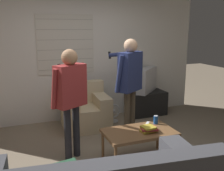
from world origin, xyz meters
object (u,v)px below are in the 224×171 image
Objects in this scene: coffee_table at (139,134)px; floor_fan at (113,113)px; person_left_standing at (70,90)px; armchair_beige at (85,110)px; book_stack at (149,129)px; spare_remote at (147,124)px; person_right_standing at (130,76)px; soda_can at (156,120)px; tv at (147,80)px.

floor_fan is at bearing 81.68° from coffee_table.
floor_fan is at bearing 19.17° from person_left_standing.
person_left_standing is at bearing 68.33° from armchair_beige.
book_stack reaches higher than spare_remote.
armchair_beige reaches higher than book_stack.
person_right_standing reaches higher than soda_can.
person_left_standing is (-0.86, 0.45, 0.60)m from coffee_table.
book_stack is at bearing -76.30° from spare_remote.
soda_can is at bearing 119.68° from armchair_beige.
coffee_table is 1.48× the size of tv.
person_left_standing is at bearing 151.87° from book_stack.
soda_can is at bearing -85.31° from floor_fan.
coffee_table is at bearing -55.09° from person_left_standing.
armchair_beige is at bearing 103.07° from coffee_table.
tv is 1.04m from floor_fan.
coffee_table reaches higher than floor_fan.
tv reaches higher than floor_fan.
armchair_beige reaches higher than soda_can.
floor_fan is at bearing 128.32° from spare_remote.
book_stack is 0.34m from soda_can.
person_left_standing is 1.22m from book_stack.
spare_remote is (1.09, -0.27, -0.55)m from person_left_standing.
floor_fan is at bearing -31.22° from tv.
armchair_beige is 1.40m from person_left_standing.
coffee_table is 7.88× the size of soda_can.
book_stack is at bearing 108.57° from armchair_beige.
person_right_standing reaches higher than armchair_beige.
spare_remote is at bearing 173.37° from soda_can.
tv is at bearing 66.40° from soda_can.
coffee_table is 1.66m from floor_fan.
spare_remote is (-0.84, -1.61, -0.30)m from tv.
book_stack is (-0.08, -0.82, -0.59)m from person_right_standing.
tv is at bearing 11.17° from floor_fan.
book_stack is (0.47, -1.64, 0.16)m from armchair_beige.
spare_remote is at bearing 115.53° from armchair_beige.
armchair_beige is 0.55× the size of person_left_standing.
tv is 2.62× the size of book_stack.
person_right_standing is at bearing -11.60° from person_left_standing.
person_right_standing is 13.44× the size of spare_remote.
spare_remote is at bearing -90.42° from floor_fan.
soda_can is (0.25, 0.24, 0.02)m from book_stack.
book_stack is at bearing -128.24° from person_right_standing.
person_left_standing is at bearing -7.63° from tv.
tv is 1.79m from soda_can.
armchair_beige is at bearing 117.20° from soda_can.
tv is at bearing 59.16° from coffee_table.
tv is 2.37m from person_left_standing.
person_left_standing is at bearing 163.16° from person_right_standing.
coffee_table is 0.62× the size of person_left_standing.
person_left_standing reaches higher than book_stack.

